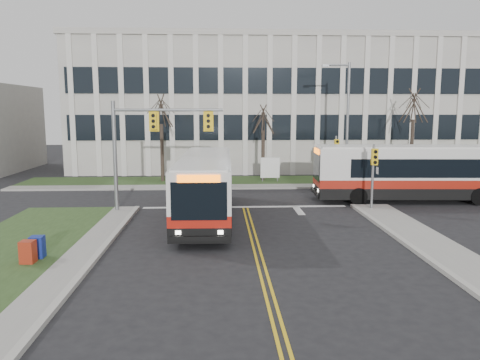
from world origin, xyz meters
name	(u,v)px	position (x,y,z in m)	size (l,w,h in m)	color
ground	(256,247)	(0.00, 0.00, 0.00)	(120.00, 120.00, 0.00)	black
sidewalk_west	(42,295)	(-7.00, -5.00, 0.07)	(1.20, 26.00, 0.14)	#9E9B93
sidewalk_cross	(307,186)	(5.00, 15.20, 0.07)	(44.00, 1.60, 0.14)	#9E9B93
building_lawn	(300,181)	(5.00, 18.00, 0.06)	(44.00, 5.00, 0.12)	#2D441D
office_building	(281,107)	(5.00, 30.00, 6.00)	(40.00, 16.00, 12.00)	beige
mast_arm_signal	(145,136)	(-5.62, 7.16, 4.26)	(6.11, 0.38, 6.20)	slate
signal_pole_near	(374,167)	(7.20, 6.90, 2.50)	(0.34, 0.39, 3.80)	slate
signal_pole_far	(336,153)	(7.20, 15.40, 2.50)	(0.34, 0.39, 3.80)	slate
streetlight	(345,117)	(8.03, 16.20, 5.19)	(2.15, 0.25, 9.20)	slate
directory_sign	(270,168)	(2.50, 17.50, 1.17)	(1.50, 0.12, 2.00)	slate
tree_left	(161,112)	(-6.00, 18.00, 5.51)	(1.80, 1.80, 7.70)	#42352B
tree_mid	(263,120)	(2.00, 18.20, 4.88)	(1.80, 1.80, 6.82)	#42352B
tree_right	(414,107)	(14.00, 18.00, 5.91)	(1.80, 1.80, 8.25)	#42352B
bus_main	(206,188)	(-2.25, 5.60, 1.61)	(2.62, 12.10, 3.23)	silver
bus_cross	(419,174)	(10.99, 9.54, 1.71)	(2.78, 12.84, 3.42)	silver
newspaper_box_blue	(37,248)	(-8.48, -1.38, 0.47)	(0.50, 0.45, 0.95)	navy
newspaper_box_red	(28,253)	(-8.58, -2.00, 0.47)	(0.50, 0.45, 0.95)	maroon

